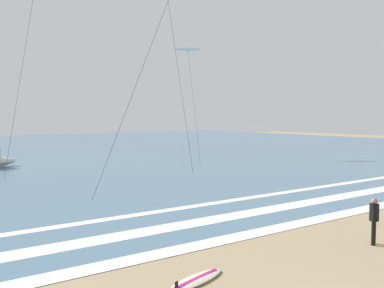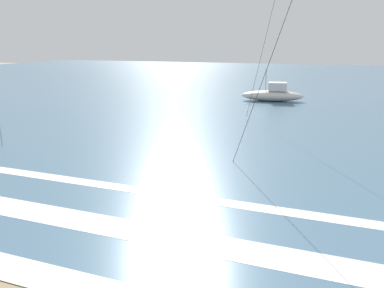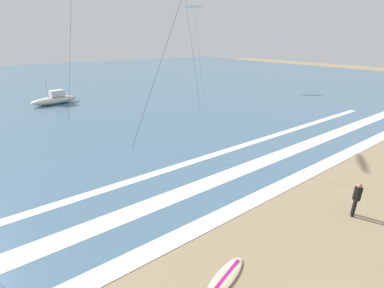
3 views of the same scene
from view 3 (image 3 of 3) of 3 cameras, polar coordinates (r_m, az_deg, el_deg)
name	(u,v)px [view 3 (image 3 of 3)]	position (r m, az deg, el deg)	size (l,w,h in m)	color
ocean_surface	(42,85)	(52.58, -29.43, 10.96)	(140.00, 90.00, 0.01)	slate
wave_foam_shoreline	(239,207)	(12.87, 10.07, -13.20)	(42.72, 0.88, 0.01)	white
wave_foam_mid_break	(195,188)	(14.13, 0.72, -9.40)	(53.61, 1.09, 0.01)	white
wave_foam_outer_break	(183,164)	(16.59, -1.87, -4.42)	(45.12, 0.59, 0.01)	white
surfer_foreground_main	(357,197)	(13.68, 31.86, -9.57)	(0.50, 0.32, 1.60)	black
surfboard_foreground_flat	(225,278)	(9.76, 7.08, -26.57)	(2.18, 1.15, 0.25)	beige
kite_white_far_left	(194,7)	(46.34, 0.43, 27.30)	(7.23, 11.25, 12.18)	white
offshore_boat	(55,99)	(36.17, -27.37, 8.50)	(5.41, 2.54, 2.70)	beige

